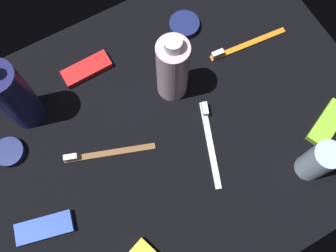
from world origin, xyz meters
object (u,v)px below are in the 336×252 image
object	(u,v)px
snack_bar_blue	(45,228)
cream_tin_left	(184,25)
lotion_bottle	(13,96)
snack_bar_lime	(328,123)
toothbrush_white	(209,138)
cream_tin_right	(9,152)
deodorant_stick	(318,161)
bodywash_bottle	(173,69)
toothbrush_brown	(104,153)
toothbrush_orange	(244,45)
snack_bar_red	(87,69)

from	to	relation	value
snack_bar_blue	cream_tin_left	xyz separation A→B (cm)	(44.23, 24.95, 0.02)
lotion_bottle	snack_bar_blue	world-z (taller)	lotion_bottle
snack_bar_blue	snack_bar_lime	distance (cm)	58.52
snack_bar_blue	cream_tin_left	size ratio (longest dim) A/B	1.56
toothbrush_white	cream_tin_right	size ratio (longest dim) A/B	2.91
snack_bar_lime	deodorant_stick	bearing A→B (deg)	-171.40
bodywash_bottle	toothbrush_brown	bearing A→B (deg)	-162.31
deodorant_stick	cream_tin_left	size ratio (longest dim) A/B	1.63
toothbrush_orange	snack_bar_lime	distance (cm)	23.92
cream_tin_right	lotion_bottle	bearing A→B (deg)	42.65
deodorant_stick	toothbrush_white	distance (cm)	20.51
lotion_bottle	cream_tin_left	xyz separation A→B (cm)	(37.94, 2.24, -7.97)
snack_bar_blue	snack_bar_lime	bearing A→B (deg)	5.01
deodorant_stick	cream_tin_right	bearing A→B (deg)	147.74
lotion_bottle	cream_tin_left	distance (cm)	38.83
toothbrush_white	bodywash_bottle	bearing A→B (deg)	93.68
toothbrush_white	toothbrush_orange	world-z (taller)	same
snack_bar_red	snack_bar_lime	xyz separation A→B (cm)	(37.04, -34.80, 0.00)
bodywash_bottle	snack_bar_blue	xyz separation A→B (cm)	(-34.57, -13.37, -7.63)
lotion_bottle	cream_tin_left	world-z (taller)	lotion_bottle
lotion_bottle	snack_bar_red	xyz separation A→B (cm)	(14.46, 2.93, -7.99)
toothbrush_white	cream_tin_right	world-z (taller)	toothbrush_white
bodywash_bottle	cream_tin_left	size ratio (longest dim) A/B	2.75
bodywash_bottle	snack_bar_lime	xyz separation A→B (cm)	(23.22, -22.53, -7.63)
snack_bar_blue	snack_bar_red	bearing A→B (deg)	65.02
lotion_bottle	bodywash_bottle	size ratio (longest dim) A/B	1.09
lotion_bottle	bodywash_bottle	world-z (taller)	lotion_bottle
snack_bar_blue	cream_tin_right	world-z (taller)	same
lotion_bottle	toothbrush_white	world-z (taller)	lotion_bottle
deodorant_stick	snack_bar_blue	bearing A→B (deg)	163.52
snack_bar_blue	toothbrush_orange	bearing A→B (deg)	29.10
bodywash_bottle	cream_tin_left	bearing A→B (deg)	50.15
lotion_bottle	toothbrush_orange	size ratio (longest dim) A/B	1.11
toothbrush_brown	lotion_bottle	bearing A→B (deg)	121.87
snack_bar_red	snack_bar_lime	distance (cm)	50.82
deodorant_stick	toothbrush_orange	distance (cm)	29.46
snack_bar_red	cream_tin_right	xyz separation A→B (cm)	(-21.03, -8.98, 0.02)
toothbrush_orange	snack_bar_red	size ratio (longest dim) A/B	1.73
bodywash_bottle	cream_tin_right	xyz separation A→B (cm)	(-34.85, 3.29, -7.61)
cream_tin_left	cream_tin_right	bearing A→B (deg)	-169.45
toothbrush_orange	cream_tin_left	xyz separation A→B (cm)	(-8.71, 10.68, 0.16)
bodywash_bottle	cream_tin_right	size ratio (longest dim) A/B	3.09
toothbrush_orange	cream_tin_right	distance (cm)	53.27
toothbrush_brown	toothbrush_white	xyz separation A→B (cm)	(19.62, -7.50, 0.00)
cream_tin_left	cream_tin_right	size ratio (longest dim) A/B	1.13
cream_tin_right	snack_bar_blue	bearing A→B (deg)	-89.06
deodorant_stick	toothbrush_brown	distance (cm)	40.22
toothbrush_brown	snack_bar_lime	distance (cm)	45.12
bodywash_bottle	deodorant_stick	size ratio (longest dim) A/B	1.69
bodywash_bottle	cream_tin_right	world-z (taller)	bodywash_bottle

